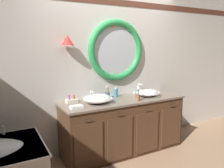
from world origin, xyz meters
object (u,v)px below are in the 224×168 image
Objects in this scene: sink_basin_left at (98,99)px; toothbrush_holder_right at (138,97)px; toothbrush_holder_left at (107,94)px; soap_dispenser at (116,93)px; toiletry_basket at (72,101)px; sink_basin_right at (148,93)px; folded_hand_towel at (76,107)px.

toothbrush_holder_right reaches higher than sink_basin_left.
toothbrush_holder_right is (0.32, -0.37, -0.00)m from toothbrush_holder_left.
toiletry_basket is at bearing -179.86° from soap_dispenser.
sink_basin_left reaches higher than sink_basin_right.
sink_basin_right is at bearing 0.00° from sink_basin_left.
sink_basin_left is 1.98× the size of toothbrush_holder_left.
soap_dispenser is (0.15, -0.00, 0.01)m from toothbrush_holder_left.
folded_hand_towel is at bearing -158.55° from soap_dispenser.
toothbrush_holder_left is 0.58m from toiletry_basket.
toothbrush_holder_right is (-0.32, -0.17, 0.00)m from sink_basin_right.
toothbrush_holder_left reaches higher than sink_basin_left.
sink_basin_left is 2.62× the size of soap_dispenser.
folded_hand_towel is at bearing -153.71° from toothbrush_holder_left.
toothbrush_holder_right is 1.39× the size of soap_dispenser.
toothbrush_holder_right reaches higher than sink_basin_right.
sink_basin_left is at bearing -30.63° from toiletry_basket.
toiletry_basket is at bearing -179.48° from toothbrush_holder_left.
folded_hand_towel is (-0.94, 0.06, -0.04)m from toothbrush_holder_right.
sink_basin_left is 0.89m from sink_basin_right.
sink_basin_left is 2.48× the size of folded_hand_towel.
toiletry_basket is at bearing 149.37° from sink_basin_left.
sink_basin_right is at bearing 27.84° from toothbrush_holder_right.
soap_dispenser is 0.73m from toiletry_basket.
toothbrush_holder_right is 1.31× the size of folded_hand_towel.
toiletry_basket is (-1.22, 0.19, -0.03)m from sink_basin_right.
toothbrush_holder_right reaches higher than toiletry_basket.
folded_hand_towel is at bearing 176.27° from toothbrush_holder_right.
toothbrush_holder_left is 0.69m from folded_hand_towel.
sink_basin_right is 1.76× the size of toothbrush_holder_right.
toothbrush_holder_right reaches higher than folded_hand_towel.
sink_basin_right is 2.31× the size of folded_hand_towel.
sink_basin_right is 1.23m from toiletry_basket.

